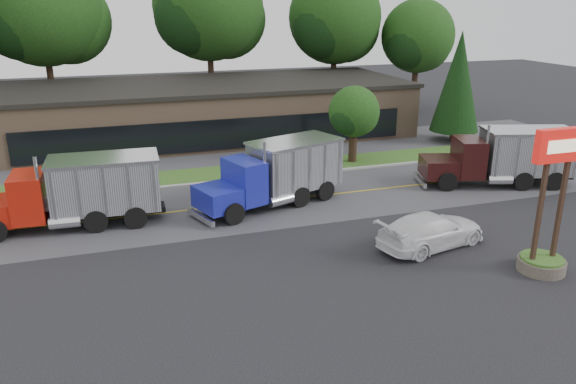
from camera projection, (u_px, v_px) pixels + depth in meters
The scene contains 18 objects.
ground at pixel (279, 281), 22.18m from camera, with size 140.00×140.00×0.00m, color #2D2D31.
road at pixel (229, 206), 30.27m from camera, with size 60.00×8.00×0.02m, color #5B5B61.
center_line at pixel (229, 206), 30.27m from camera, with size 60.00×0.12×0.01m, color gold.
curb at pixel (214, 183), 34.04m from camera, with size 60.00×0.30×0.12m, color #9E9E99.
grass_verge at pixel (208, 175), 35.66m from camera, with size 60.00×3.40×0.03m, color #2A511B.
far_parking at pixel (195, 155), 40.15m from camera, with size 60.00×7.00×0.02m, color #5B5B61.
strip_mall at pixel (207, 111), 45.49m from camera, with size 32.00×12.00×4.00m, color #8F7057.
bilo_sign at pixel (548, 225), 22.39m from camera, with size 2.20×1.90×5.95m.
tree_far_b at pixel (44, 12), 46.82m from camera, with size 10.55×9.93×15.04m.
tree_far_c at pixel (210, 11), 50.96m from camera, with size 10.59×9.96×15.10m.
tree_far_d at pixel (336, 22), 53.95m from camera, with size 9.40×8.84×13.40m.
tree_far_e at pixel (418, 40), 55.04m from camera, with size 7.55×7.10×10.77m.
evergreen_right at pixel (458, 82), 42.78m from camera, with size 3.72×3.72×8.46m.
tree_verge at pixel (354, 114), 37.61m from camera, with size 3.64×3.42×5.19m.
dump_truck_red at pixel (80, 190), 27.12m from camera, with size 8.95×2.97×3.36m.
dump_truck_blue at pixel (278, 172), 30.08m from camera, with size 8.65×5.02×3.36m.
dump_truck_maroon at pixel (507, 155), 33.23m from camera, with size 9.14×4.92×3.36m.
rally_car at pixel (431, 230), 25.09m from camera, with size 2.16×5.32×1.54m, color white.
Camera 1 is at (-5.86, -18.97, 10.52)m, focal length 35.00 mm.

